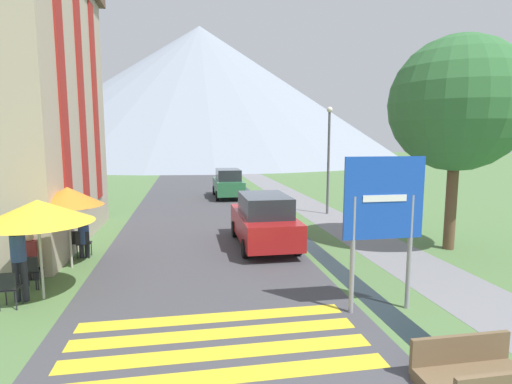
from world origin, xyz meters
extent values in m
plane|color=#517542|center=(0.00, 20.00, 0.00)|extent=(160.00, 160.00, 0.00)
cube|color=#424247|center=(-2.50, 30.00, 0.00)|extent=(6.40, 60.00, 0.01)
cube|color=slate|center=(3.60, 30.00, 0.00)|extent=(2.20, 60.00, 0.01)
cube|color=black|center=(1.20, 30.00, 0.00)|extent=(0.60, 60.00, 0.00)
cube|color=yellow|center=(-2.50, 2.67, 0.01)|extent=(5.44, 0.44, 0.01)
cube|color=yellow|center=(-2.50, 3.37, 0.01)|extent=(5.44, 0.44, 0.01)
cube|color=yellow|center=(-2.50, 4.07, 0.01)|extent=(5.44, 0.44, 0.01)
cube|color=yellow|center=(-2.50, 4.77, 0.01)|extent=(5.44, 0.44, 0.01)
cone|color=gray|center=(-0.09, 75.41, 12.32)|extent=(74.78, 74.78, 24.64)
cube|color=maroon|center=(-6.59, 9.80, 5.15)|extent=(0.06, 0.70, 7.73)
cube|color=maroon|center=(-6.59, 12.00, 5.15)|extent=(0.06, 0.70, 7.73)
cube|color=maroon|center=(-6.59, 14.20, 5.15)|extent=(0.06, 0.70, 7.73)
cylinder|color=gray|center=(0.42, 4.54, 1.26)|extent=(0.10, 0.10, 2.53)
cylinder|color=gray|center=(1.72, 4.54, 1.26)|extent=(0.10, 0.10, 2.53)
cube|color=#1947B7|center=(1.07, 4.52, 2.48)|extent=(1.78, 0.05, 1.74)
cube|color=white|center=(1.07, 4.49, 2.48)|extent=(0.98, 0.02, 0.14)
cube|color=brown|center=(1.20, 2.11, 0.43)|extent=(1.70, 0.08, 0.45)
cube|color=#A31919|center=(-0.40, 10.24, 0.72)|extent=(1.79, 4.46, 0.84)
cube|color=#23282D|center=(-0.40, 10.02, 1.48)|extent=(1.52, 2.45, 0.68)
cylinder|color=black|center=(-1.26, 11.62, 0.30)|extent=(0.18, 0.60, 0.60)
cylinder|color=black|center=(0.46, 11.62, 0.30)|extent=(0.18, 0.60, 0.60)
cylinder|color=black|center=(-1.26, 8.86, 0.30)|extent=(0.18, 0.60, 0.60)
cylinder|color=black|center=(0.46, 8.86, 0.30)|extent=(0.18, 0.60, 0.60)
cube|color=#28663D|center=(-0.44, 21.96, 0.72)|extent=(1.66, 4.23, 0.84)
cube|color=#23282D|center=(-0.44, 21.75, 1.48)|extent=(1.41, 2.32, 0.68)
cylinder|color=black|center=(-1.23, 23.27, 0.30)|extent=(0.18, 0.60, 0.60)
cylinder|color=black|center=(0.36, 23.27, 0.30)|extent=(0.18, 0.60, 0.60)
cylinder|color=black|center=(-1.23, 20.65, 0.30)|extent=(0.18, 0.60, 0.60)
cylinder|color=black|center=(0.36, 20.65, 0.30)|extent=(0.18, 0.60, 0.60)
cube|color=#232328|center=(-6.89, 6.07, 0.45)|extent=(0.40, 0.40, 0.04)
cube|color=#232328|center=(-6.89, 5.89, 0.65)|extent=(0.40, 0.04, 0.40)
cylinder|color=#232328|center=(-7.06, 6.24, 0.23)|extent=(0.03, 0.03, 0.45)
cylinder|color=#232328|center=(-6.72, 6.24, 0.23)|extent=(0.03, 0.03, 0.45)
cylinder|color=#232328|center=(-6.72, 5.90, 0.23)|extent=(0.03, 0.03, 0.45)
cube|color=#232328|center=(-6.85, 7.24, 0.45)|extent=(0.40, 0.40, 0.04)
cube|color=#232328|center=(-6.85, 7.06, 0.65)|extent=(0.40, 0.04, 0.40)
cylinder|color=#232328|center=(-7.02, 7.41, 0.23)|extent=(0.03, 0.03, 0.45)
cylinder|color=#232328|center=(-6.68, 7.41, 0.23)|extent=(0.03, 0.03, 0.45)
cylinder|color=#232328|center=(-7.02, 7.07, 0.23)|extent=(0.03, 0.03, 0.45)
cylinder|color=#232328|center=(-6.68, 7.07, 0.23)|extent=(0.03, 0.03, 0.45)
cube|color=#232328|center=(-6.90, 7.27, 0.45)|extent=(0.40, 0.40, 0.04)
cube|color=#232328|center=(-6.90, 7.09, 0.65)|extent=(0.40, 0.04, 0.40)
cylinder|color=#232328|center=(-7.07, 7.44, 0.23)|extent=(0.03, 0.03, 0.45)
cylinder|color=#232328|center=(-6.73, 7.44, 0.23)|extent=(0.03, 0.03, 0.45)
cylinder|color=#232328|center=(-7.07, 7.10, 0.23)|extent=(0.03, 0.03, 0.45)
cylinder|color=#232328|center=(-6.73, 7.10, 0.23)|extent=(0.03, 0.03, 0.45)
cube|color=#232328|center=(-6.47, 9.98, 0.45)|extent=(0.40, 0.40, 0.04)
cube|color=#232328|center=(-6.47, 9.80, 0.65)|extent=(0.40, 0.04, 0.40)
cylinder|color=#232328|center=(-6.64, 10.15, 0.23)|extent=(0.03, 0.03, 0.45)
cylinder|color=#232328|center=(-6.30, 10.15, 0.23)|extent=(0.03, 0.03, 0.45)
cylinder|color=#232328|center=(-6.64, 9.81, 0.23)|extent=(0.03, 0.03, 0.45)
cylinder|color=#232328|center=(-6.30, 9.81, 0.23)|extent=(0.03, 0.03, 0.45)
cube|color=#232328|center=(-6.24, 9.82, 0.45)|extent=(0.40, 0.40, 0.04)
cube|color=#232328|center=(-6.24, 9.64, 0.65)|extent=(0.40, 0.04, 0.40)
cylinder|color=#232328|center=(-6.41, 9.99, 0.23)|extent=(0.03, 0.03, 0.45)
cylinder|color=#232328|center=(-6.07, 9.99, 0.23)|extent=(0.03, 0.03, 0.45)
cylinder|color=#232328|center=(-6.41, 9.65, 0.23)|extent=(0.03, 0.03, 0.45)
cylinder|color=#232328|center=(-6.07, 9.65, 0.23)|extent=(0.03, 0.03, 0.45)
cylinder|color=#B7B2A8|center=(-6.36, 6.47, 1.09)|extent=(0.06, 0.06, 2.18)
cone|color=yellow|center=(-6.36, 6.47, 2.08)|extent=(2.44, 2.44, 0.53)
cylinder|color=#B7B2A8|center=(-6.35, 8.79, 1.10)|extent=(0.06, 0.06, 2.19)
cone|color=orange|center=(-6.35, 8.79, 2.09)|extent=(1.95, 1.95, 0.53)
cylinder|color=#282833|center=(-6.89, 6.41, 0.48)|extent=(0.14, 0.14, 0.96)
cylinder|color=#282833|center=(-6.71, 6.41, 0.48)|extent=(0.14, 0.14, 0.96)
cylinder|color=navy|center=(-6.80, 6.41, 1.26)|extent=(0.32, 0.32, 0.60)
sphere|color=beige|center=(-6.80, 6.41, 1.66)|extent=(0.22, 0.22, 0.22)
cylinder|color=#282833|center=(-7.18, 7.87, 0.23)|extent=(0.14, 0.14, 0.46)
cylinder|color=#282833|center=(-7.00, 7.87, 0.23)|extent=(0.14, 0.14, 0.46)
cylinder|color=maroon|center=(-7.09, 7.87, 0.76)|extent=(0.32, 0.32, 0.60)
sphere|color=tan|center=(-7.09, 7.87, 1.16)|extent=(0.22, 0.22, 0.22)
cylinder|color=#282833|center=(-6.31, 9.76, 0.23)|extent=(0.14, 0.14, 0.46)
cylinder|color=#282833|center=(-6.13, 9.76, 0.23)|extent=(0.14, 0.14, 0.46)
cylinder|color=navy|center=(-6.22, 9.76, 0.74)|extent=(0.32, 0.32, 0.56)
sphere|color=#9E755B|center=(-6.22, 9.76, 1.12)|extent=(0.22, 0.22, 0.22)
cylinder|color=#515156|center=(3.87, 15.54, 2.49)|extent=(0.12, 0.12, 4.98)
sphere|color=silver|center=(3.87, 15.54, 5.10)|extent=(0.28, 0.28, 0.28)
cylinder|color=brown|center=(5.71, 8.72, 1.49)|extent=(0.36, 0.36, 2.98)
sphere|color=#336B38|center=(5.71, 8.72, 4.83)|extent=(4.36, 4.36, 4.36)
camera|label=1|loc=(-3.00, -3.16, 3.71)|focal=28.00mm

